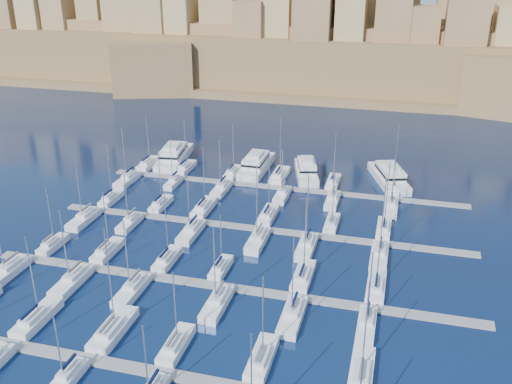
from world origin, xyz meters
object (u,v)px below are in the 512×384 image
(sailboat_4, at_px, (262,358))
(motor_yacht_d, at_px, (389,176))
(motor_yacht_c, at_px, (306,170))
(sailboat_2, at_px, (113,330))
(motor_yacht_a, at_px, (174,155))
(motor_yacht_b, at_px, (256,164))

(sailboat_4, bearing_deg, motor_yacht_d, 79.34)
(sailboat_4, relative_size, motor_yacht_d, 0.70)
(motor_yacht_d, bearing_deg, motor_yacht_c, -176.40)
(sailboat_2, height_order, motor_yacht_a, sailboat_2)
(sailboat_2, xyz_separation_m, motor_yacht_b, (2.81, 70.07, 0.95))
(sailboat_2, height_order, motor_yacht_c, sailboat_2)
(sailboat_4, height_order, motor_yacht_d, sailboat_4)
(sailboat_4, relative_size, motor_yacht_b, 0.74)
(sailboat_2, relative_size, motor_yacht_a, 0.83)
(motor_yacht_b, bearing_deg, sailboat_4, -74.57)
(motor_yacht_a, relative_size, motor_yacht_b, 1.13)
(motor_yacht_a, height_order, motor_yacht_b, same)
(sailboat_2, bearing_deg, motor_yacht_a, 105.64)
(sailboat_4, height_order, motor_yacht_c, sailboat_4)
(sailboat_4, xyz_separation_m, motor_yacht_c, (-6.50, 69.58, 0.99))
(sailboat_4, bearing_deg, motor_yacht_b, 105.43)
(sailboat_4, distance_m, motor_yacht_a, 82.95)
(motor_yacht_b, bearing_deg, motor_yacht_c, -4.55)
(motor_yacht_a, height_order, motor_yacht_d, same)
(sailboat_2, height_order, sailboat_4, sailboat_2)
(motor_yacht_a, xyz_separation_m, motor_yacht_b, (22.66, -0.82, 0.00))
(motor_yacht_a, xyz_separation_m, motor_yacht_d, (55.48, -0.61, 0.00))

